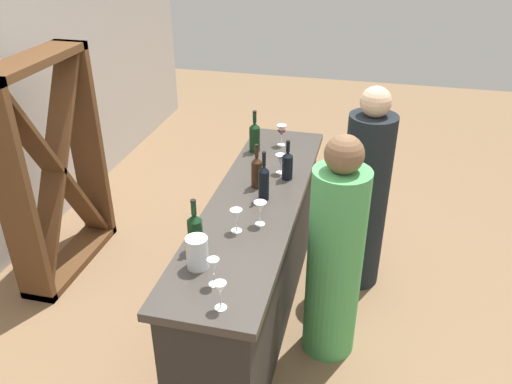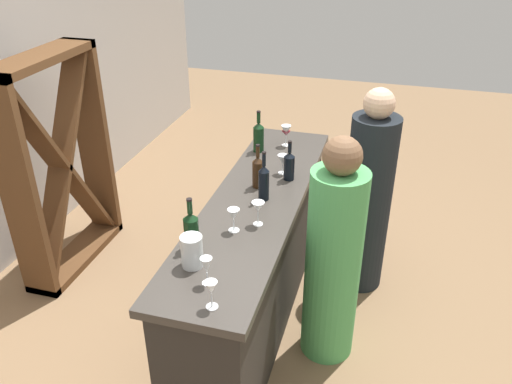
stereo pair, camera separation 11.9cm
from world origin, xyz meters
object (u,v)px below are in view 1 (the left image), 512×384
wine_glass_near_right (281,160)px  person_left_guest (365,198)px  wine_bottle_second_left_near_black (264,181)px  person_center_guest (335,259)px  wine_bottle_center_amber_brown (257,171)px  wine_bottle_rightmost_dark_green (255,136)px  wine_glass_near_center (220,290)px  wine_glass_far_left (214,267)px  water_pitcher (197,253)px  wine_glass_near_left (260,208)px  wine_glass_far_center (282,131)px  wine_glass_far_right (236,216)px  wine_rack (54,170)px  wine_bottle_leftmost_dark_green (195,231)px  wine_bottle_second_right_near_black (287,164)px

wine_glass_near_right → person_left_guest: bearing=-72.2°
wine_bottle_second_left_near_black → person_center_guest: size_ratio=0.22×
wine_bottle_center_amber_brown → wine_bottle_rightmost_dark_green: 0.58m
wine_glass_near_center → person_center_guest: person_center_guest is taller
wine_glass_far_left → water_pitcher: 0.18m
wine_bottle_second_left_near_black → wine_glass_near_right: wine_bottle_second_left_near_black is taller
wine_glass_near_right → wine_glass_far_left: 1.30m
wine_glass_near_left → person_left_guest: 1.13m
wine_glass_near_right → water_pitcher: bearing=170.0°
wine_glass_near_left → water_pitcher: 0.53m
wine_glass_near_center → wine_glass_far_center: wine_glass_far_center is taller
wine_glass_far_right → person_left_guest: bearing=-35.4°
wine_bottle_second_left_near_black → wine_glass_far_left: size_ratio=2.14×
wine_bottle_rightmost_dark_green → wine_glass_near_right: bearing=-140.3°
wine_rack → person_center_guest: bearing=-101.1°
wine_glass_near_center → wine_bottle_leftmost_dark_green: bearing=32.4°
wine_bottle_center_amber_brown → wine_glass_far_right: (-0.56, -0.01, -0.01)m
wine_bottle_second_right_near_black → wine_glass_near_center: 1.39m
wine_glass_near_left → wine_glass_near_center: (-0.76, 0.01, -0.00)m
wine_glass_far_left → person_left_guest: 1.68m
wine_glass_far_right → water_pitcher: size_ratio=0.81×
wine_bottle_second_right_near_black → water_pitcher: size_ratio=1.59×
wine_rack → wine_glass_near_right: 1.75m
wine_glass_near_left → wine_bottle_second_left_near_black: bearing=8.8°
person_left_guest → wine_bottle_center_amber_brown: bearing=27.8°
water_pitcher → person_center_guest: person_center_guest is taller
wine_glass_far_right → wine_bottle_leftmost_dark_green: bearing=143.7°
wine_glass_far_center → person_center_guest: person_center_guest is taller
wine_bottle_second_right_near_black → wine_bottle_rightmost_dark_green: wine_bottle_rightmost_dark_green is taller
wine_bottle_rightmost_dark_green → wine_glass_near_center: wine_bottle_rightmost_dark_green is taller
wine_bottle_center_amber_brown → wine_glass_near_right: (0.24, -0.12, -0.02)m
wine_bottle_second_left_near_black → wine_glass_near_right: (0.39, -0.03, -0.03)m
wine_bottle_second_right_near_black → person_center_guest: 0.75m
wine_glass_far_center → wine_glass_far_right: 1.28m
water_pitcher → wine_bottle_rightmost_dark_green: bearing=2.2°
wine_bottle_leftmost_dark_green → person_left_guest: (1.23, -0.88, -0.35)m
wine_glass_near_left → water_pitcher: bearing=155.1°
wine_glass_near_left → wine_glass_far_left: wine_glass_far_left is taller
wine_rack → wine_glass_near_center: wine_rack is taller
wine_bottle_second_right_near_black → wine_glass_near_left: wine_bottle_second_right_near_black is taller
wine_rack → wine_glass_near_left: size_ratio=11.35×
wine_glass_near_left → wine_rack: bearing=72.8°
wine_bottle_rightmost_dark_green → wine_glass_far_left: 1.63m
wine_bottle_rightmost_dark_green → wine_glass_near_right: wine_bottle_rightmost_dark_green is taller
wine_glass_far_right → wine_glass_near_center: bearing=-171.0°
wine_bottle_center_amber_brown → wine_glass_far_right: bearing=-178.6°
wine_bottle_rightmost_dark_green → wine_glass_near_left: size_ratio=2.13×
wine_bottle_center_amber_brown → wine_bottle_rightmost_dark_green: wine_bottle_rightmost_dark_green is taller
wine_rack → wine_glass_far_right: bearing=-111.6°
wine_rack → wine_bottle_center_amber_brown: wine_rack is taller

